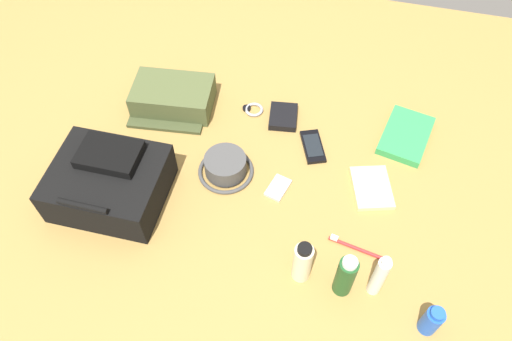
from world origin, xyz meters
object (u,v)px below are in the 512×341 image
(shampoo_bottle, at_px, (345,276))
(media_player, at_px, (278,188))
(lotion_bottle, at_px, (302,262))
(wallet, at_px, (283,117))
(toothbrush, at_px, (355,248))
(wristwatch, at_px, (253,109))
(paperback_novel, at_px, (406,136))
(backpack, at_px, (109,182))
(toothpaste_tube, at_px, (379,276))
(cell_phone, at_px, (313,146))
(bucket_hat, at_px, (226,165))
(toiletry_pouch, at_px, (173,97))
(deodorant_spray, at_px, (432,321))
(notepad, at_px, (372,188))

(shampoo_bottle, relative_size, media_player, 1.67)
(lotion_bottle, height_order, wallet, lotion_bottle)
(toothbrush, bearing_deg, wristwatch, -47.16)
(wristwatch, distance_m, wallet, 0.11)
(paperback_novel, height_order, media_player, paperback_novel)
(lotion_bottle, bearing_deg, shampoo_bottle, 174.06)
(paperback_novel, bearing_deg, backpack, 27.67)
(backpack, relative_size, toothpaste_tube, 1.83)
(cell_phone, xyz_separation_m, toothbrush, (-0.18, 0.32, 0.00))
(bucket_hat, bearing_deg, toothbrush, 158.13)
(toiletry_pouch, xyz_separation_m, toothbrush, (-0.67, 0.39, -0.03))
(toiletry_pouch, distance_m, wristwatch, 0.27)
(backpack, distance_m, paperback_novel, 0.93)
(lotion_bottle, xyz_separation_m, wristwatch, (0.27, -0.54, -0.07))
(media_player, height_order, wallet, wallet)
(paperback_novel, distance_m, media_player, 0.46)
(media_player, bearing_deg, deodorant_spray, 144.80)
(toothpaste_tube, xyz_separation_m, wristwatch, (0.46, -0.54, -0.08))
(shampoo_bottle, distance_m, notepad, 0.34)
(backpack, height_order, toiletry_pouch, backpack)
(cell_phone, height_order, notepad, notepad)
(toiletry_pouch, xyz_separation_m, toothpaste_tube, (-0.73, 0.49, 0.04))
(toothbrush, bearing_deg, wallet, -54.98)
(paperback_novel, bearing_deg, shampoo_bottle, 77.15)
(toiletry_pouch, height_order, toothbrush, toiletry_pouch)
(paperback_novel, bearing_deg, bucket_hat, 27.09)
(media_player, bearing_deg, toothbrush, 150.22)
(deodorant_spray, xyz_separation_m, toothbrush, (0.20, -0.17, -0.04))
(paperback_novel, height_order, wallet, paperback_novel)
(media_player, distance_m, wristwatch, 0.33)
(wristwatch, distance_m, notepad, 0.48)
(toothbrush, distance_m, notepad, 0.21)
(bucket_hat, distance_m, deodorant_spray, 0.71)
(toiletry_pouch, relative_size, shampoo_bottle, 1.75)
(toothbrush, bearing_deg, cell_phone, -61.33)
(toiletry_pouch, bearing_deg, paperback_novel, -176.42)
(paperback_novel, bearing_deg, toiletry_pouch, 3.58)
(deodorant_spray, bearing_deg, shampoo_bottle, -13.14)
(backpack, bearing_deg, notepad, -164.53)
(toothpaste_tube, xyz_separation_m, lotion_bottle, (0.19, 0.00, -0.01))
(toiletry_pouch, distance_m, notepad, 0.71)
(wallet, bearing_deg, notepad, 138.48)
(toiletry_pouch, xyz_separation_m, lotion_bottle, (-0.53, 0.50, 0.03))
(deodorant_spray, bearing_deg, backpack, -10.99)
(deodorant_spray, height_order, wallet, deodorant_spray)
(toiletry_pouch, height_order, paperback_novel, toiletry_pouch)
(toothpaste_tube, height_order, cell_phone, toothpaste_tube)
(paperback_novel, bearing_deg, cell_phone, 21.76)
(wristwatch, height_order, toothbrush, toothbrush)
(wristwatch, bearing_deg, media_player, 117.59)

